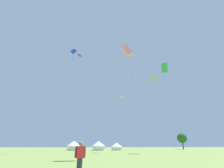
{
  "coord_description": "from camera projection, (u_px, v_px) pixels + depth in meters",
  "views": [
    {
      "loc": [
        -5.09,
        -3.13,
        1.51
      ],
      "look_at": [
        0.0,
        32.0,
        14.86
      ],
      "focal_mm": 26.42,
      "sensor_mm": 36.0,
      "label": 1
    }
  ],
  "objects": [
    {
      "name": "kite_lime_diamond",
      "position": [
        154.0,
        80.0,
        67.73
      ],
      "size": [
        2.33,
        2.74,
        28.45
      ],
      "color": "#99DB2D",
      "rests_on": "ground"
    },
    {
      "name": "person_spectator",
      "position": [
        80.0,
        159.0,
        8.51
      ],
      "size": [
        0.57,
        0.32,
        1.73
      ],
      "color": "#2D2D33",
      "rests_on": "ground"
    },
    {
      "name": "kite_blue_diamond",
      "position": [
        73.0,
        52.0,
        65.51
      ],
      "size": [
        3.2,
        2.77,
        38.36
      ],
      "color": "blue",
      "rests_on": "ground"
    },
    {
      "name": "tree_distant_left",
      "position": [
        182.0,
        138.0,
        74.06
      ],
      "size": [
        4.28,
        4.28,
        6.94
      ],
      "color": "brown",
      "rests_on": "ground"
    },
    {
      "name": "festival_tent_center",
      "position": [
        98.0,
        145.0,
        58.36
      ],
      "size": [
        4.8,
        4.8,
        3.12
      ],
      "color": "white",
      "rests_on": "ground"
    },
    {
      "name": "kite_yellow_parafoil",
      "position": [
        121.0,
        98.0,
        49.38
      ],
      "size": [
        1.56,
        2.71,
        15.41
      ],
      "color": "yellow",
      "rests_on": "ground"
    },
    {
      "name": "kite_purple_diamond",
      "position": [
        132.0,
        78.0,
        43.87
      ],
      "size": [
        1.19,
        3.42,
        19.86
      ],
      "color": "purple",
      "rests_on": "ground"
    },
    {
      "name": "kite_pink_box",
      "position": [
        127.0,
        51.0,
        26.52
      ],
      "size": [
        1.88,
        2.65,
        16.91
      ],
      "color": "pink",
      "rests_on": "ground"
    },
    {
      "name": "kite_purple_parafoil",
      "position": [
        80.0,
        56.0,
        45.56
      ],
      "size": [
        1.71,
        2.52,
        25.42
      ],
      "color": "purple",
      "rests_on": "ground"
    },
    {
      "name": "festival_tent_left",
      "position": [
        74.0,
        145.0,
        57.21
      ],
      "size": [
        4.89,
        4.89,
        3.18
      ],
      "color": "white",
      "rests_on": "ground"
    },
    {
      "name": "festival_tent_right",
      "position": [
        117.0,
        146.0,
        59.13
      ],
      "size": [
        4.0,
        4.0,
        2.6
      ],
      "color": "white",
      "rests_on": "ground"
    },
    {
      "name": "kite_green_box",
      "position": [
        165.0,
        68.0,
        45.1
      ],
      "size": [
        1.86,
        2.59,
        22.9
      ],
      "color": "green",
      "rests_on": "ground"
    }
  ]
}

